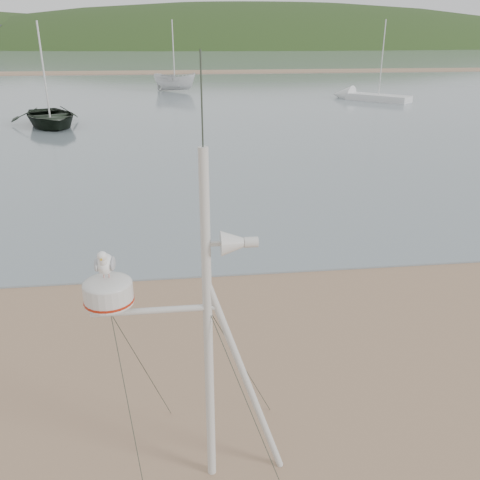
{
  "coord_description": "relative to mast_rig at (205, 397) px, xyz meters",
  "views": [
    {
      "loc": [
        1.48,
        -6.43,
        5.17
      ],
      "look_at": [
        2.4,
        1.0,
        2.12
      ],
      "focal_mm": 38.0,
      "sensor_mm": 36.0,
      "label": 1
    }
  ],
  "objects": [
    {
      "name": "far_cottages",
      "position": [
        1.33,
        197.61,
        2.78
      ],
      "size": [
        294.4,
        6.3,
        8.0
      ],
      "color": "silver",
      "rests_on": "ground"
    },
    {
      "name": "ground",
      "position": [
        -1.67,
        1.61,
        -1.22
      ],
      "size": [
        560.0,
        560.0,
        0.0
      ],
      "primitive_type": "plane",
      "color": "#8E6B52",
      "rests_on": "ground"
    },
    {
      "name": "mast_rig",
      "position": [
        0.0,
        0.0,
        0.0
      ],
      "size": [
        2.24,
        2.39,
        5.05
      ],
      "color": "beige",
      "rests_on": "ground"
    },
    {
      "name": "boat_white",
      "position": [
        -0.15,
        45.67,
        1.09
      ],
      "size": [
        2.39,
        2.37,
        4.53
      ],
      "primitive_type": "imported",
      "rotation": [
        0.0,
        0.0,
        1.02
      ],
      "color": "silver",
      "rests_on": "water"
    },
    {
      "name": "sailboat_white_near",
      "position": [
        15.11,
        37.56,
        -0.92
      ],
      "size": [
        5.85,
        6.02,
        6.72
      ],
      "color": "silver",
      "rests_on": "ground"
    },
    {
      "name": "water",
      "position": [
        -1.67,
        133.61,
        -1.2
      ],
      "size": [
        560.0,
        256.0,
        0.04
      ],
      "primitive_type": "cube",
      "color": "slate",
      "rests_on": "ground"
    },
    {
      "name": "sandbar",
      "position": [
        -1.67,
        71.61,
        -1.14
      ],
      "size": [
        560.0,
        7.0,
        0.07
      ],
      "primitive_type": "cube",
      "color": "#8E6B52",
      "rests_on": "water"
    },
    {
      "name": "hill_ridge",
      "position": [
        16.85,
        236.61,
        -20.92
      ],
      "size": [
        620.0,
        180.0,
        80.0
      ],
      "color": "#1F3415",
      "rests_on": "ground"
    },
    {
      "name": "boat_dark",
      "position": [
        -7.58,
        26.83,
        1.61
      ],
      "size": [
        4.12,
        2.58,
        5.58
      ],
      "primitive_type": "imported",
      "rotation": [
        0.0,
        0.0,
        0.39
      ],
      "color": "black",
      "rests_on": "water"
    }
  ]
}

